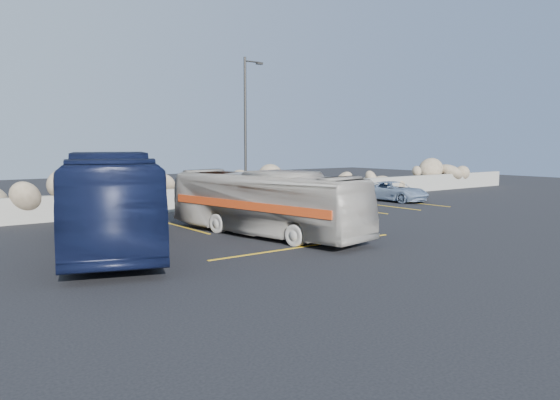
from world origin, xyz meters
TOP-DOWN VIEW (x-y plane):
  - ground at (0.00, 0.00)m, footprint 90.00×90.00m
  - seawall at (0.00, 12.00)m, footprint 60.00×0.40m
  - riprap_pile at (0.00, 13.20)m, footprint 54.00×2.80m
  - parking_lines at (4.64, 5.57)m, footprint 18.16×9.36m
  - lamppost at (2.56, 9.50)m, footprint 1.14×0.18m
  - vintage_bus at (-0.87, 2.97)m, footprint 3.67×9.41m
  - tour_coach at (-6.42, 4.69)m, footprint 6.44×12.13m
  - car_a at (7.12, 8.69)m, footprint 1.71×3.71m
  - car_b at (5.38, 8.21)m, footprint 1.37×3.58m
  - car_c at (9.00, 8.70)m, footprint 1.77×3.79m
  - car_d at (12.97, 8.57)m, footprint 2.37×4.56m

SIDE VIEW (x-z plane):
  - ground at x=0.00m, z-range 0.00..0.00m
  - parking_lines at x=4.64m, z-range 0.00..0.01m
  - car_c at x=9.00m, z-range 0.00..1.07m
  - car_b at x=5.38m, z-range 0.00..1.16m
  - seawall at x=0.00m, z-range 0.00..1.20m
  - car_d at x=12.97m, z-range 0.00..1.23m
  - car_a at x=7.12m, z-range 0.00..1.23m
  - vintage_bus at x=-0.87m, z-range 0.00..2.56m
  - riprap_pile at x=0.00m, z-range 0.00..2.60m
  - tour_coach at x=-6.42m, z-range 0.00..3.30m
  - lamppost at x=2.56m, z-range 0.30..8.30m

